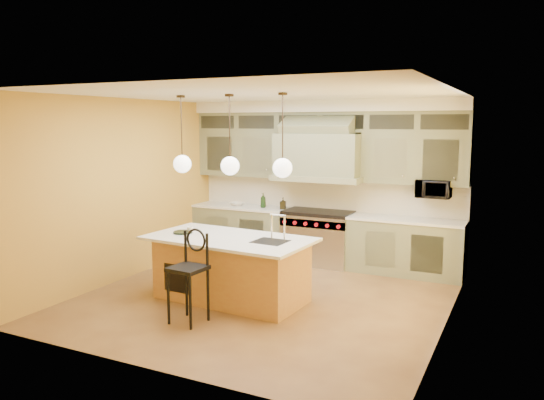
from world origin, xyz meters
The scene contains 18 objects.
floor centered at (0.00, 0.00, 0.00)m, with size 5.00×5.00×0.00m, color brown.
ceiling centered at (0.00, 0.00, 2.90)m, with size 5.00×5.00×0.00m, color white.
wall_back centered at (0.00, 2.50, 1.45)m, with size 5.00×5.00×0.00m, color gold.
wall_front centered at (0.00, -2.50, 1.45)m, with size 5.00×5.00×0.00m, color gold.
wall_left centered at (-2.50, 0.00, 1.45)m, with size 5.00×5.00×0.00m, color gold.
wall_right centered at (2.50, 0.00, 1.45)m, with size 5.00×5.00×0.00m, color gold.
back_cabinetry centered at (0.00, 2.23, 1.43)m, with size 5.00×0.77×2.90m.
range centered at (0.00, 2.14, 0.49)m, with size 1.20×0.74×0.96m.
kitchen_island centered at (-0.39, -0.25, 0.47)m, with size 2.39×1.38×1.35m.
counter_stool centered at (-0.44, -1.21, 0.68)m, with size 0.45×0.45×1.18m.
microwave centered at (1.95, 2.25, 1.45)m, with size 0.54×0.37×0.30m, color black.
oil_bottle_a centered at (-1.11, 2.15, 1.08)m, with size 0.11×0.11×0.28m, color #183414.
oil_bottle_b centered at (-0.70, 2.15, 1.05)m, with size 0.10×0.10×0.22m, color black.
fruit_bowl centered at (-1.67, 2.15, 0.97)m, with size 0.26×0.26×0.06m, color silver.
cup centered at (-1.08, -0.27, 0.96)m, with size 0.09×0.09×0.08m, color white.
pendant_left centered at (-1.20, -0.25, 1.95)m, with size 0.26×0.26×1.11m.
pendant_center centered at (-0.40, -0.25, 1.95)m, with size 0.26×0.26×1.11m.
pendant_right centered at (0.40, -0.25, 1.95)m, with size 0.26×0.26×1.11m.
Camera 1 is at (3.32, -6.57, 2.50)m, focal length 35.00 mm.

